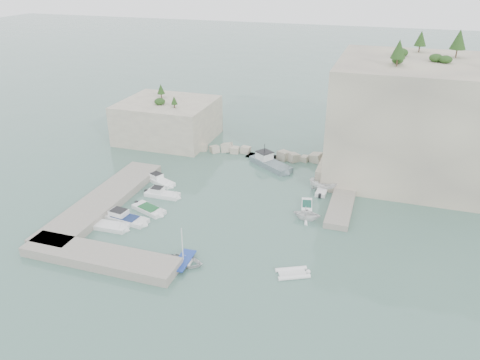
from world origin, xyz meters
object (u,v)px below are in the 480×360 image
(motorboat_b, at_px, (163,196))
(motorboat_c, at_px, (149,211))
(motorboat_e, at_px, (111,228))
(tender_east_b, at_px, (307,208))
(work_boat, at_px, (271,167))
(tender_east_d, at_px, (327,190))
(inflatable_dinghy, at_px, (292,275))
(tender_east_c, at_px, (322,192))
(motorboat_a, at_px, (160,183))
(rowboat, at_px, (184,264))
(tender_east_a, at_px, (306,219))
(motorboat_d, at_px, (125,220))

(motorboat_b, xyz_separation_m, motorboat_c, (0.25, -4.39, 0.00))
(motorboat_c, xyz_separation_m, motorboat_e, (-2.31, -5.36, 0.00))
(tender_east_b, xyz_separation_m, work_boat, (-8.04, 11.67, 0.00))
(motorboat_b, bearing_deg, tender_east_d, 22.01)
(motorboat_b, height_order, inflatable_dinghy, motorboat_b)
(motorboat_b, relative_size, tender_east_b, 1.31)
(motorboat_b, distance_m, tender_east_c, 22.55)
(motorboat_e, distance_m, inflatable_dinghy, 23.24)
(motorboat_a, height_order, tender_east_b, motorboat_a)
(tender_east_b, height_order, tender_east_c, same)
(tender_east_b, bearing_deg, inflatable_dinghy, 174.93)
(motorboat_a, relative_size, tender_east_b, 1.40)
(motorboat_a, xyz_separation_m, tender_east_c, (23.26, 4.52, 0.00))
(motorboat_b, relative_size, rowboat, 1.17)
(rowboat, height_order, work_boat, work_boat)
(tender_east_a, height_order, tender_east_c, tender_east_a)
(tender_east_c, distance_m, work_boat, 11.23)
(work_boat, bearing_deg, tender_east_d, 5.32)
(motorboat_d, xyz_separation_m, inflatable_dinghy, (22.52, -4.43, 0.00))
(motorboat_d, xyz_separation_m, tender_east_d, (22.96, 16.59, 0.00))
(motorboat_c, bearing_deg, tender_east_d, 53.29)
(motorboat_b, height_order, work_boat, work_boat)
(motorboat_b, relative_size, work_boat, 0.62)
(motorboat_c, relative_size, tender_east_b, 1.29)
(motorboat_e, xyz_separation_m, work_boat, (13.76, 24.44, 0.00))
(tender_east_b, bearing_deg, motorboat_b, 88.47)
(motorboat_b, bearing_deg, rowboat, -56.44)
(tender_east_c, bearing_deg, motorboat_e, 129.45)
(motorboat_a, xyz_separation_m, tender_east_a, (22.60, -3.88, 0.00))
(motorboat_a, bearing_deg, motorboat_c, -48.44)
(motorboat_c, height_order, inflatable_dinghy, motorboat_c)
(motorboat_a, relative_size, inflatable_dinghy, 1.53)
(motorboat_c, distance_m, tender_east_a, 20.50)
(motorboat_b, height_order, tender_east_b, motorboat_b)
(work_boat, bearing_deg, motorboat_d, -85.69)
(tender_east_c, bearing_deg, inflatable_dinghy, -178.35)
(rowboat, bearing_deg, tender_east_a, -40.29)
(tender_east_a, bearing_deg, tender_east_b, 10.66)
(motorboat_b, xyz_separation_m, motorboat_e, (-2.06, -9.75, 0.00))
(rowboat, height_order, tender_east_a, tender_east_a)
(motorboat_c, bearing_deg, work_boat, 79.96)
(tender_east_a, bearing_deg, rowboat, 141.98)
(motorboat_b, height_order, tender_east_d, tender_east_d)
(motorboat_e, height_order, tender_east_a, tender_east_a)
(motorboat_a, distance_m, motorboat_e, 13.56)
(motorboat_c, bearing_deg, motorboat_d, -97.62)
(motorboat_d, xyz_separation_m, tender_east_c, (22.39, 15.83, 0.00))
(motorboat_e, relative_size, inflatable_dinghy, 1.25)
(motorboat_c, relative_size, rowboat, 1.15)
(motorboat_c, height_order, motorboat_e, same)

